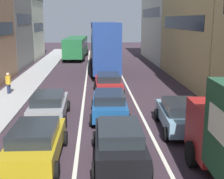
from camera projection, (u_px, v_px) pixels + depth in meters
name	position (u px, v px, depth m)	size (l,w,h in m)	color
sidewalk_left	(22.00, 87.00, 24.68)	(2.60, 64.00, 0.14)	#A3A3A3
lane_stripe_left	(85.00, 87.00, 24.98)	(0.16, 60.00, 0.01)	silver
lane_stripe_right	(127.00, 87.00, 25.17)	(0.16, 60.00, 0.01)	silver
building_row_right	(221.00, 18.00, 26.37)	(7.20, 43.90, 11.54)	beige
sedan_centre_lane_second	(119.00, 141.00, 11.81)	(2.09, 4.32, 1.49)	black
wagon_left_lane_second	(36.00, 142.00, 11.77)	(2.10, 4.32, 1.49)	#B29319
hatchback_centre_lane_third	(109.00, 104.00, 17.09)	(2.16, 4.35, 1.49)	#194C8C
sedan_left_lane_third	(49.00, 105.00, 16.78)	(2.12, 4.33, 1.49)	gray
coupe_centre_lane_fourth	(108.00, 83.00, 22.71)	(2.14, 4.34, 1.49)	#A51E1E
sedan_right_lane_behind_truck	(180.00, 115.00, 15.15)	(2.27, 4.40, 1.49)	#759EB7
bus_mid_queue_primary	(104.00, 45.00, 31.38)	(2.95, 10.55, 5.06)	navy
bus_far_queue_secondary	(76.00, 46.00, 43.02)	(3.13, 10.60, 2.90)	#1E6033
pedestrian_mid_sidewalk	(8.00, 83.00, 22.11)	(0.34, 0.51, 1.66)	#262D47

